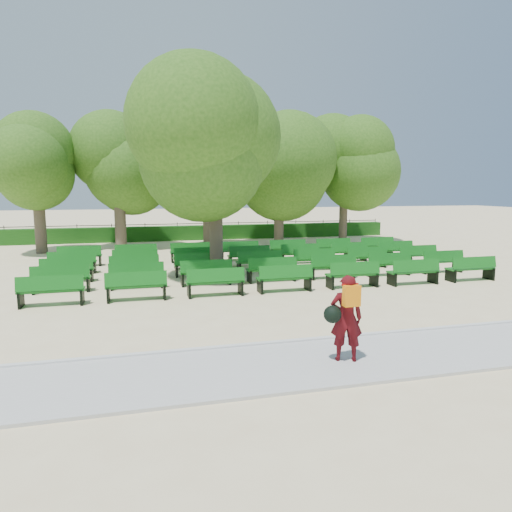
% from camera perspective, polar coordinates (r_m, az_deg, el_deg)
% --- Properties ---
extents(ground, '(120.00, 120.00, 0.00)m').
position_cam_1_polar(ground, '(15.68, -1.61, -3.49)').
color(ground, beige).
extents(paving, '(30.00, 2.20, 0.06)m').
position_cam_1_polar(paving, '(8.89, 9.43, -12.83)').
color(paving, '#BAB9B5').
rests_on(paving, ground).
extents(curb, '(30.00, 0.12, 0.10)m').
position_cam_1_polar(curb, '(9.88, 6.69, -10.45)').
color(curb, silver).
rests_on(curb, ground).
extents(hedge, '(26.00, 0.70, 0.90)m').
position_cam_1_polar(hedge, '(29.29, -7.78, 2.90)').
color(hedge, '#194E14').
rests_on(hedge, ground).
extents(fence, '(26.00, 0.10, 1.02)m').
position_cam_1_polar(fence, '(29.73, -7.85, 2.11)').
color(fence, black).
rests_on(fence, ground).
extents(tree_line, '(21.80, 6.80, 7.04)m').
position_cam_1_polar(tree_line, '(25.39, -6.68, 1.06)').
color(tree_line, '#39661B').
rests_on(tree_line, ground).
extents(bench_array, '(1.78, 0.69, 1.10)m').
position_cam_1_polar(bench_array, '(17.67, 0.27, -1.82)').
color(bench_array, '#116517').
rests_on(bench_array, ground).
extents(tree_among, '(5.06, 5.06, 6.86)m').
position_cam_1_polar(tree_among, '(16.73, -5.14, 12.94)').
color(tree_among, brown).
rests_on(tree_among, ground).
extents(person, '(0.81, 0.56, 1.62)m').
position_cam_1_polar(person, '(8.62, 11.12, -7.48)').
color(person, '#480A0E').
rests_on(person, ground).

